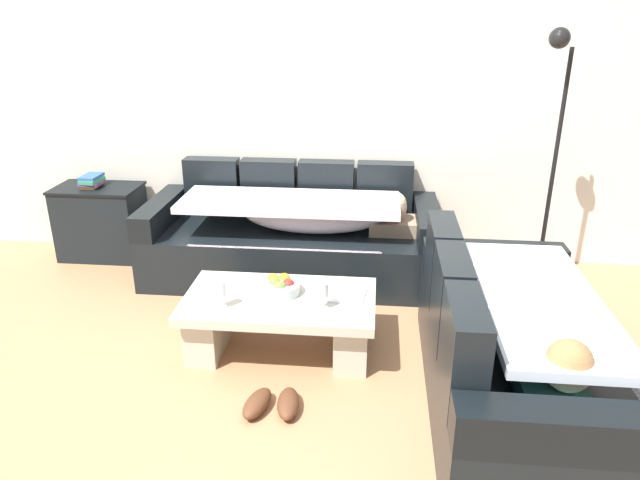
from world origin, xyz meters
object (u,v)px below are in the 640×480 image
couch_along_wall (296,237)px  pair_of_shoes (273,403)px  coffee_table (280,317)px  fruit_bowl (279,286)px  side_cabinet (101,222)px  couch_near_window (514,353)px  wine_glass_near_right (323,291)px  floor_lamp (551,150)px  book_stack_on_cabinet (92,181)px  wine_glass_near_left (221,290)px  open_magazine (342,295)px

couch_along_wall → pair_of_shoes: (0.11, -1.76, -0.29)m
coffee_table → fruit_bowl: 0.20m
side_cabinet → pair_of_shoes: size_ratio=2.17×
couch_near_window → wine_glass_near_right: 1.12m
wine_glass_near_right → floor_lamp: bearing=37.3°
fruit_bowl → wine_glass_near_right: wine_glass_near_right is taller
couch_along_wall → book_stack_on_cabinet: 1.85m
wine_glass_near_right → couch_along_wall: bearing=104.9°
side_cabinet → book_stack_on_cabinet: book_stack_on_cabinet is taller
couch_along_wall → couch_near_window: (1.40, -1.59, 0.00)m
coffee_table → couch_along_wall: bearing=92.6°
couch_near_window → coffee_table: size_ratio=1.57×
pair_of_shoes → side_cabinet: bearing=133.2°
couch_along_wall → book_stack_on_cabinet: size_ratio=9.84×
wine_glass_near_right → floor_lamp: floor_lamp is taller
pair_of_shoes → book_stack_on_cabinet: bearing=133.7°
coffee_table → book_stack_on_cabinet: size_ratio=5.07×
couch_along_wall → wine_glass_near_right: bearing=-75.1°
floor_lamp → wine_glass_near_left: bearing=-150.4°
couch_along_wall → couch_near_window: bearing=-48.5°
open_magazine → couch_along_wall: bearing=117.3°
fruit_bowl → wine_glass_near_right: bearing=-30.6°
couch_along_wall → floor_lamp: (1.87, -0.09, 0.79)m
coffee_table → side_cabinet: (-1.81, 1.37, 0.08)m
wine_glass_near_right → side_cabinet: 2.58m
floor_lamp → couch_near_window: bearing=-107.5°
wine_glass_near_right → book_stack_on_cabinet: size_ratio=0.70×
open_magazine → pair_of_shoes: 0.82m
couch_near_window → book_stack_on_cabinet: bearing=60.4°
wine_glass_near_right → side_cabinet: side_cabinet is taller
fruit_bowl → pair_of_shoes: 0.78m
coffee_table → floor_lamp: bearing=30.1°
open_magazine → book_stack_on_cabinet: bearing=154.7°
couch_near_window → open_magazine: size_ratio=6.73×
wine_glass_near_left → couch_near_window: bearing=-9.3°
book_stack_on_cabinet → fruit_bowl: bearing=-35.6°
couch_near_window → wine_glass_near_left: 1.71m
wine_glass_near_left → side_cabinet: size_ratio=0.23×
couch_near_window → wine_glass_near_right: couch_near_window is taller
book_stack_on_cabinet → wine_glass_near_right: bearing=-34.9°
fruit_bowl → side_cabinet: side_cabinet is taller
side_cabinet → floor_lamp: bearing=-5.0°
coffee_table → side_cabinet: size_ratio=1.67×
book_stack_on_cabinet → couch_along_wall: bearing=-7.2°
couch_along_wall → wine_glass_near_right: couch_along_wall is taller
couch_near_window → side_cabinet: couch_near_window is taller
pair_of_shoes → coffee_table: bearing=95.2°
fruit_bowl → coffee_table: bearing=-77.3°
couch_along_wall → fruit_bowl: bearing=-88.0°
side_cabinet → book_stack_on_cabinet: 0.37m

